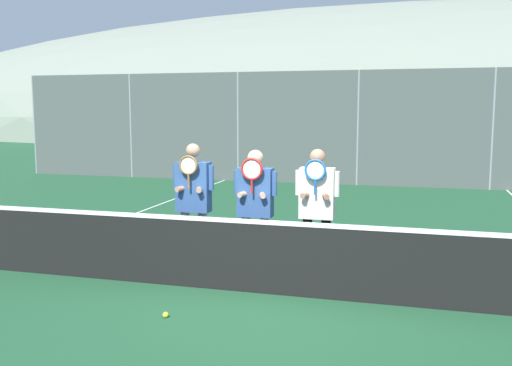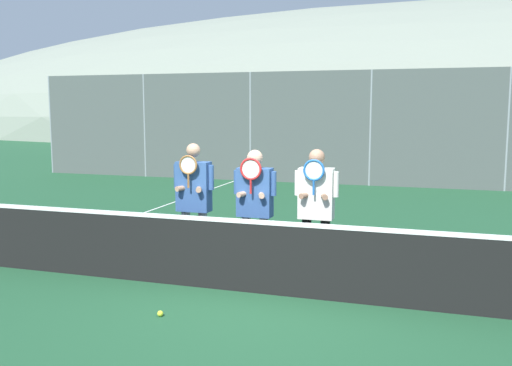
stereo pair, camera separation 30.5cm
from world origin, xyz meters
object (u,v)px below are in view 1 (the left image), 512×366
Objects in this scene: player_center_left at (255,201)px; player_center_right at (317,203)px; car_far_left at (173,147)px; player_leftmost at (193,197)px; tennis_ball_on_court at (166,315)px; car_center at (480,154)px; car_left_of_center at (309,150)px.

player_center_left is 0.86m from player_center_right.
car_far_left is (-6.74, 12.37, -0.18)m from player_center_left.
tennis_ball_on_court is (0.35, -1.76, -1.07)m from player_leftmost.
car_center is (5.05, 12.28, -0.22)m from player_leftmost.
player_center_right reaches higher than car_center.
player_center_left is at bearing -61.41° from car_far_left.
player_center_left is 26.38× the size of tennis_ball_on_court.
car_left_of_center reaches higher than player_center_right.
player_center_right is at bearing -105.14° from car_center.
car_far_left is 61.22× the size of tennis_ball_on_court.
player_center_right is at bearing -58.33° from car_far_left.
car_far_left is (-7.60, 12.33, -0.18)m from player_center_right.
car_far_left is (-5.85, 12.43, -0.20)m from player_leftmost.
player_center_left is at bearing -176.93° from player_center_right.
car_far_left is 10.90m from car_center.
car_left_of_center is 13.93m from tennis_ball_on_court.
car_center is at bearing 71.50° from tennis_ball_on_court.
player_center_right is 0.44× the size of car_far_left.
player_center_right is 0.38× the size of car_center.
car_center is (3.30, 12.18, -0.20)m from player_center_right.
car_far_left is at bearing 115.19° from player_leftmost.
car_far_left is 5.31m from car_left_of_center.
tennis_ball_on_court is at bearing -108.50° from car_center.
tennis_ball_on_court is at bearing -86.31° from car_left_of_center.
player_center_left is at bearing -83.19° from car_left_of_center.
player_leftmost is at bearing -176.62° from player_center_right.
car_left_of_center is 0.99× the size of car_center.
player_leftmost reaches higher than car_far_left.
player_leftmost is 0.90m from player_center_left.
car_far_left is at bearing 113.59° from tennis_ball_on_court.
player_leftmost is at bearing -64.81° from car_far_left.
player_leftmost reaches higher than player_center_right.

